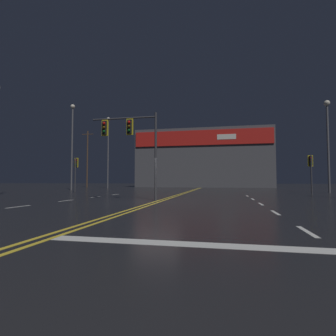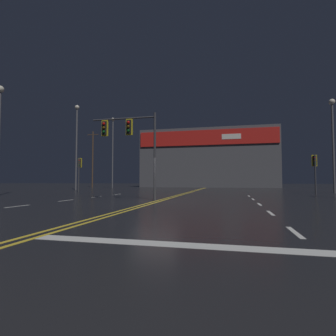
% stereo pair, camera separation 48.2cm
% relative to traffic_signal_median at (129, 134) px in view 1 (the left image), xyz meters
% --- Properties ---
extents(ground_plane, '(200.00, 200.00, 0.00)m').
position_rel_traffic_signal_median_xyz_m(ground_plane, '(2.00, -1.19, -3.96)').
color(ground_plane, black).
extents(road_markings, '(15.97, 60.00, 0.01)m').
position_rel_traffic_signal_median_xyz_m(road_markings, '(3.10, -3.01, -3.96)').
color(road_markings, gold).
rests_on(road_markings, ground).
extents(traffic_signal_median, '(4.11, 0.36, 5.21)m').
position_rel_traffic_signal_median_xyz_m(traffic_signal_median, '(0.00, 0.00, 0.00)').
color(traffic_signal_median, '#38383D').
rests_on(traffic_signal_median, ground).
extents(traffic_signal_corner_northeast, '(0.42, 0.36, 3.40)m').
position_rel_traffic_signal_median_xyz_m(traffic_signal_corner_northeast, '(13.12, 10.02, -1.46)').
color(traffic_signal_corner_northeast, '#38383D').
rests_on(traffic_signal_corner_northeast, ground).
extents(traffic_signal_corner_northwest, '(0.42, 0.36, 3.54)m').
position_rel_traffic_signal_median_xyz_m(traffic_signal_corner_northwest, '(-9.36, 9.73, -1.36)').
color(traffic_signal_corner_northwest, '#38383D').
rests_on(traffic_signal_corner_northwest, ground).
extents(streetlight_near_left, '(0.56, 0.56, 9.00)m').
position_rel_traffic_signal_median_xyz_m(streetlight_near_left, '(15.58, 12.88, 1.83)').
color(streetlight_near_left, '#59595E').
rests_on(streetlight_near_left, ground).
extents(streetlight_near_right, '(0.56, 0.56, 11.31)m').
position_rel_traffic_signal_median_xyz_m(streetlight_near_right, '(-12.23, 23.75, 3.09)').
color(streetlight_near_right, '#59595E').
rests_on(streetlight_near_right, ground).
extents(streetlight_far_left, '(0.56, 0.56, 10.86)m').
position_rel_traffic_signal_median_xyz_m(streetlight_far_left, '(-12.99, 14.77, 2.84)').
color(streetlight_far_left, '#59595E').
rests_on(streetlight_far_left, ground).
extents(building_backdrop, '(24.64, 10.23, 10.62)m').
position_rel_traffic_signal_median_xyz_m(building_backdrop, '(2.00, 36.16, 1.37)').
color(building_backdrop, '#4C4C51').
rests_on(building_backdrop, ground).
extents(utility_pole_row, '(45.07, 0.26, 12.37)m').
position_rel_traffic_signal_median_xyz_m(utility_pole_row, '(4.31, 29.33, 1.98)').
color(utility_pole_row, '#4C3828').
rests_on(utility_pole_row, ground).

